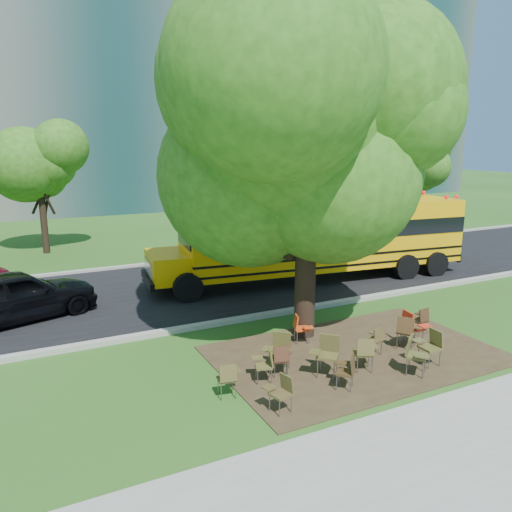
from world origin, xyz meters
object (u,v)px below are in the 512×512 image
chair_12 (412,325)px  chair_4 (365,350)px  chair_0 (228,376)px  chair_6 (431,344)px  chair_8 (266,362)px  chair_3 (327,351)px  chair_13 (421,318)px  chair_14 (282,390)px  school_bus (323,235)px  black_car (16,296)px  chair_7 (407,329)px  chair_1 (281,357)px  chair_11 (375,338)px  main_tree (308,149)px  chair_9 (280,348)px  chair_2 (347,369)px  chair_5 (414,352)px  chair_10 (300,326)px

chair_12 → chair_4: bearing=-63.7°
chair_0 → chair_6: size_ratio=0.88×
chair_8 → chair_3: bearing=-82.6°
chair_13 → chair_14: 5.75m
school_bus → chair_4: (-3.77, -7.39, -1.21)m
chair_14 → black_car: size_ratio=0.17×
chair_7 → chair_13: 1.26m
chair_1 → black_car: bearing=140.1°
chair_11 → chair_12: size_ratio=0.81×
main_tree → chair_9: 5.05m
chair_13 → chair_14: chair_13 is taller
chair_0 → chair_11: chair_0 is taller
chair_2 → chair_8: size_ratio=0.99×
chair_2 → chair_9: chair_9 is taller
chair_1 → chair_9: bearing=79.1°
chair_1 → chair_4: chair_4 is taller
main_tree → chair_3: (-0.83, -2.29, -4.46)m
chair_4 → chair_7: size_ratio=0.94×
chair_6 → chair_13: size_ratio=1.12×
main_tree → chair_2: size_ratio=11.27×
chair_8 → chair_13: (5.15, 0.58, 0.01)m
school_bus → chair_0: 10.08m
school_bus → chair_13: (-0.91, -6.23, -1.25)m
chair_6 → black_car: 11.72m
main_tree → chair_9: main_tree is taller
chair_3 → chair_7: bearing=-129.5°
chair_8 → main_tree: bearing=-28.3°
school_bus → chair_8: bearing=-125.0°
chair_2 → black_car: 10.07m
school_bus → chair_0: school_bus is taller
black_car → chair_6: bearing=-149.8°
chair_5 → school_bus: bearing=-147.2°
chair_0 → chair_14: bearing=-44.3°
main_tree → black_car: 9.56m
chair_1 → chair_12: (3.91, -0.00, 0.11)m
chair_0 → chair_8: 1.05m
chair_6 → chair_4: bearing=77.6°
chair_8 → black_car: bearing=55.4°
chair_13 → chair_12: bearing=-155.7°
chair_2 → black_car: bearing=82.4°
main_tree → chair_5: size_ratio=9.45×
chair_12 → black_car: black_car is taller
chair_6 → school_bus: bearing=-14.1°
chair_0 → chair_4: chair_4 is taller
school_bus → chair_10: size_ratio=16.01×
chair_5 → chair_9: bearing=-68.3°
chair_12 → chair_14: bearing=-65.7°
chair_6 → chair_9: chair_9 is taller
chair_8 → chair_10: 2.41m
chair_6 → chair_14: (-4.23, -0.27, -0.07)m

